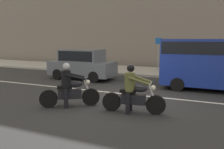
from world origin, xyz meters
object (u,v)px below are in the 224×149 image
Objects in this scene: motorcycle_with_rider_black_leather at (69,89)px; parked_hatchback_slate_gray at (82,64)px; parked_van_cobalt_blue at (212,61)px; pedestrian_bystander at (181,58)px; motorcycle_with_rider_olive at (133,93)px; street_sign_post at (158,51)px.

parked_hatchback_slate_gray is (-2.70, 5.27, 0.29)m from motorcycle_with_rider_black_leather.
parked_van_cobalt_blue reaches higher than pedestrian_bystander.
parked_van_cobalt_blue is at bearing 48.30° from motorcycle_with_rider_black_leather.
parked_hatchback_slate_gray is 7.24m from parked_van_cobalt_blue.
pedestrian_bystander reaches higher than motorcycle_with_rider_olive.
street_sign_post is at bearing 169.92° from pedestrian_bystander.
motorcycle_with_rider_black_leather is 5.93m from parked_hatchback_slate_gray.
street_sign_post is 1.75m from pedestrian_bystander.
parked_van_cobalt_blue is at bearing 65.29° from motorcycle_with_rider_olive.
street_sign_post is (-1.47, 9.59, 0.94)m from motorcycle_with_rider_olive.
motorcycle_with_rider_black_leather is at bearing -131.70° from parked_van_cobalt_blue.
pedestrian_bystander is at bearing -10.08° from street_sign_post.
parked_van_cobalt_blue is at bearing -1.48° from parked_hatchback_slate_gray.
motorcycle_with_rider_olive is 1.24× the size of pedestrian_bystander.
street_sign_post is at bearing 52.38° from parked_hatchback_slate_gray.
parked_van_cobalt_blue is 4.93m from pedestrian_bystander.
motorcycle_with_rider_black_leather is 0.41× the size of parked_van_cobalt_blue.
parked_van_cobalt_blue is (2.21, 4.81, 0.74)m from motorcycle_with_rider_olive.
street_sign_post reaches higher than motorcycle_with_rider_black_leather.
parked_hatchback_slate_gray reaches higher than motorcycle_with_rider_black_leather.
parked_van_cobalt_blue is at bearing -52.39° from street_sign_post.
parked_hatchback_slate_gray is at bearing -127.62° from street_sign_post.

